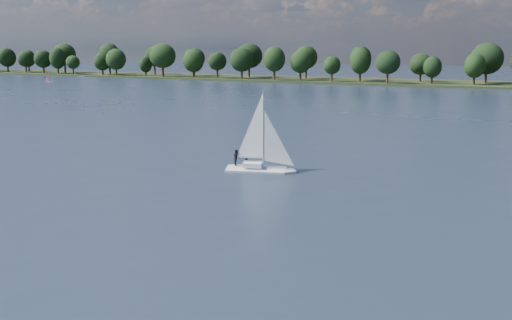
{
  "coord_description": "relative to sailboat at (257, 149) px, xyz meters",
  "views": [
    {
      "loc": [
        40.01,
        -13.77,
        13.39
      ],
      "look_at": [
        14.29,
        35.36,
        2.5
      ],
      "focal_mm": 40.0,
      "sensor_mm": 36.0,
      "label": 1
    }
  ],
  "objects": [
    {
      "name": "ground",
      "position": [
        -11.58,
        59.29,
        -2.6
      ],
      "size": [
        700.0,
        700.0,
        0.0
      ],
      "primitive_type": "plane",
      "color": "#233342",
      "rests_on": "ground"
    },
    {
      "name": "far_shore",
      "position": [
        -11.58,
        171.29,
        -2.6
      ],
      "size": [
        660.0,
        40.0,
        1.5
      ],
      "primitive_type": "cube",
      "color": "black",
      "rests_on": "ground"
    },
    {
      "name": "sailboat",
      "position": [
        0.0,
        0.0,
        0.0
      ],
      "size": [
        7.35,
        3.99,
        9.31
      ],
      "rotation": [
        0.0,
        0.0,
        0.3
      ],
      "color": "white",
      "rests_on": "ground"
    },
    {
      "name": "dinghy_pink",
      "position": [
        -153.05,
        111.95,
        -1.6
      ],
      "size": [
        2.83,
        2.19,
        4.25
      ],
      "rotation": [
        0.0,
        0.0,
        0.5
      ],
      "color": "silver",
      "rests_on": "ground"
    },
    {
      "name": "pontoon",
      "position": [
        -173.04,
        151.33,
        -2.6
      ],
      "size": [
        4.06,
        2.13,
        0.5
      ],
      "primitive_type": "cube",
      "rotation": [
        0.0,
        0.0,
        -0.03
      ],
      "color": "#535558",
      "rests_on": "ground"
    },
    {
      "name": "treeline",
      "position": [
        -24.99,
        167.82,
        5.51
      ],
      "size": [
        562.85,
        73.74,
        17.95
      ],
      "color": "black",
      "rests_on": "ground"
    }
  ]
}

